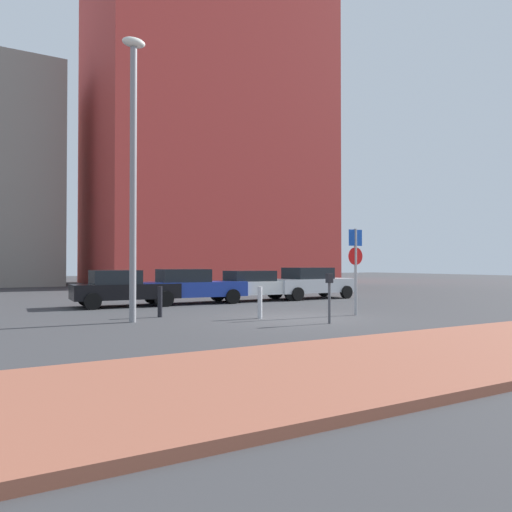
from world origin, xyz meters
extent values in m
plane|color=#38383A|center=(0.00, 0.00, 0.00)|extent=(120.00, 120.00, 0.00)
cube|color=#93513D|center=(0.00, -6.70, 0.07)|extent=(40.00, 4.22, 0.14)
cube|color=black|center=(-3.68, 7.00, 0.62)|extent=(4.24, 1.98, 0.61)
cube|color=black|center=(-4.09, 7.02, 1.20)|extent=(1.92, 1.74, 0.56)
cylinder|color=black|center=(-2.23, 7.85, 0.32)|extent=(0.65, 0.25, 0.64)
cylinder|color=black|center=(-2.30, 6.04, 0.32)|extent=(0.65, 0.25, 0.64)
cylinder|color=black|center=(-5.06, 7.96, 0.32)|extent=(0.65, 0.25, 0.64)
cylinder|color=black|center=(-5.14, 6.16, 0.32)|extent=(0.65, 0.25, 0.64)
cube|color=#1E389E|center=(-0.81, 6.91, 0.64)|extent=(4.69, 1.96, 0.64)
cube|color=black|center=(-1.21, 6.93, 1.23)|extent=(2.15, 1.68, 0.55)
cylinder|color=black|center=(0.80, 7.66, 0.32)|extent=(0.65, 0.26, 0.64)
cylinder|color=black|center=(0.70, 5.97, 0.32)|extent=(0.65, 0.26, 0.64)
cylinder|color=black|center=(-2.32, 7.84, 0.32)|extent=(0.65, 0.26, 0.64)
cylinder|color=black|center=(-2.42, 6.15, 0.32)|extent=(0.65, 0.26, 0.64)
cube|color=white|center=(2.32, 6.95, 0.63)|extent=(4.57, 1.81, 0.61)
cube|color=black|center=(2.09, 6.96, 1.18)|extent=(2.13, 1.59, 0.48)
cylinder|color=black|center=(3.88, 7.72, 0.32)|extent=(0.65, 0.24, 0.64)
cylinder|color=black|center=(3.83, 6.07, 0.32)|extent=(0.65, 0.24, 0.64)
cylinder|color=black|center=(0.82, 7.83, 0.32)|extent=(0.65, 0.24, 0.64)
cylinder|color=black|center=(0.76, 6.17, 0.32)|extent=(0.65, 0.24, 0.64)
cube|color=#B7BABF|center=(5.57, 6.87, 0.66)|extent=(4.48, 1.88, 0.68)
cube|color=black|center=(5.35, 6.87, 1.27)|extent=(2.15, 1.68, 0.56)
cylinder|color=black|center=(7.06, 7.80, 0.32)|extent=(0.65, 0.24, 0.64)
cylinder|color=black|center=(7.10, 6.02, 0.32)|extent=(0.65, 0.24, 0.64)
cylinder|color=black|center=(4.04, 7.72, 0.32)|extent=(0.65, 0.24, 0.64)
cylinder|color=black|center=(4.09, 5.95, 0.32)|extent=(0.65, 0.24, 0.64)
cylinder|color=gray|center=(2.22, -0.22, 1.46)|extent=(0.10, 0.10, 2.93)
cube|color=#1447B7|center=(2.22, -0.22, 2.63)|extent=(0.55, 0.04, 0.55)
cylinder|color=red|center=(2.22, -0.22, 2.00)|extent=(0.60, 0.04, 0.60)
cylinder|color=#4C4C51|center=(0.00, -1.61, 0.59)|extent=(0.08, 0.08, 1.18)
cube|color=black|center=(0.00, -1.61, 1.32)|extent=(0.18, 0.14, 0.28)
cylinder|color=gray|center=(-4.90, 1.55, 4.12)|extent=(0.20, 0.20, 8.24)
ellipsoid|color=silver|center=(-4.90, 1.55, 8.39)|extent=(0.70, 0.36, 0.30)
cylinder|color=#B7B7BC|center=(-1.10, 0.53, 0.51)|extent=(0.15, 0.15, 1.01)
cylinder|color=black|center=(-3.75, 2.47, 0.50)|extent=(0.15, 0.15, 1.00)
cube|color=#BF3833|center=(8.90, 27.47, 13.33)|extent=(19.66, 14.19, 26.66)
camera|label=1|loc=(-8.89, -12.85, 1.74)|focal=34.10mm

